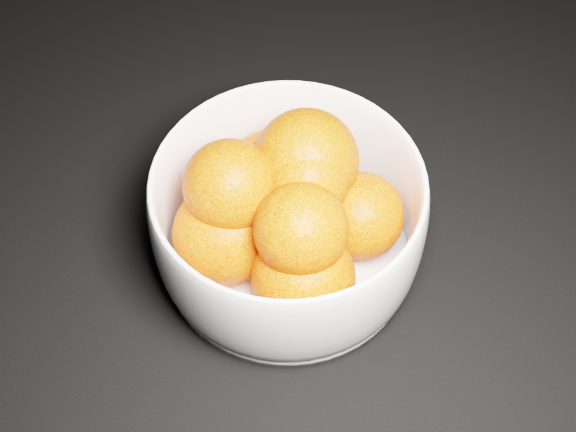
% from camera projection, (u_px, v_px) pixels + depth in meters
% --- Properties ---
extents(bowl, '(0.21, 0.21, 0.10)m').
position_uv_depth(bowl, '(288.00, 220.00, 0.63)').
color(bowl, white).
rests_on(bowl, ground).
extents(orange_pile, '(0.16, 0.15, 0.12)m').
position_uv_depth(orange_pile, '(285.00, 210.00, 0.61)').
color(orange_pile, '#FF4F0D').
rests_on(orange_pile, bowl).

